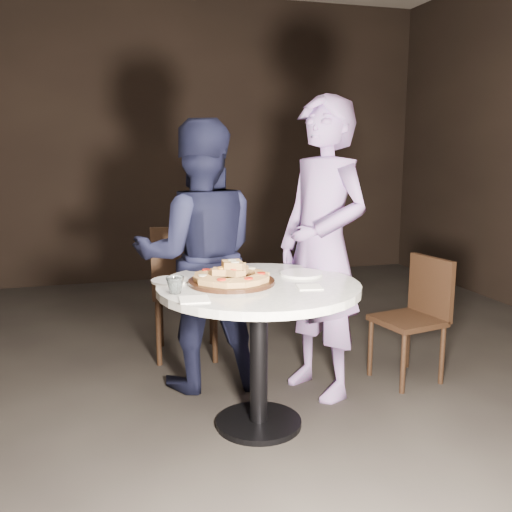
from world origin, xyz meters
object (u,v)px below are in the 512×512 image
(serving_board, at_px, (231,282))
(focaccia_pile, at_px, (232,274))
(chair_far, at_px, (186,283))
(diner_teal, at_px, (322,249))
(water_glass, at_px, (175,285))
(chair_right, at_px, (418,310))
(diner_navy, at_px, (199,256))
(table, at_px, (259,311))

(serving_board, height_order, focaccia_pile, focaccia_pile)
(focaccia_pile, bearing_deg, chair_far, 93.89)
(diner_teal, bearing_deg, water_glass, -86.75)
(serving_board, bearing_deg, chair_right, 13.60)
(serving_board, xyz_separation_m, diner_navy, (-0.05, 0.58, 0.02))
(water_glass, relative_size, diner_navy, 0.05)
(focaccia_pile, height_order, chair_right, focaccia_pile)
(water_glass, bearing_deg, chair_right, 15.14)
(water_glass, distance_m, chair_far, 1.19)
(focaccia_pile, distance_m, diner_teal, 0.67)
(diner_navy, bearing_deg, serving_board, 100.78)
(focaccia_pile, height_order, diner_teal, diner_teal)
(focaccia_pile, height_order, chair_far, chair_far)
(serving_board, relative_size, water_glass, 5.05)
(chair_right, bearing_deg, diner_navy, -112.84)
(serving_board, relative_size, diner_navy, 0.27)
(focaccia_pile, height_order, diner_navy, diner_navy)
(focaccia_pile, xyz_separation_m, diner_navy, (-0.05, 0.59, -0.01))
(table, height_order, chair_right, chair_right)
(table, bearing_deg, water_glass, -169.10)
(table, relative_size, chair_right, 1.53)
(serving_board, distance_m, chair_right, 1.34)
(serving_board, relative_size, focaccia_pile, 1.12)
(focaccia_pile, relative_size, water_glass, 4.51)
(water_glass, relative_size, chair_right, 0.11)
(chair_right, height_order, diner_navy, diner_navy)
(serving_board, distance_m, focaccia_pile, 0.04)
(serving_board, relative_size, diner_teal, 0.25)
(focaccia_pile, relative_size, diner_teal, 0.22)
(table, height_order, diner_navy, diner_navy)
(focaccia_pile, xyz_separation_m, diner_teal, (0.61, 0.29, 0.05))
(chair_right, bearing_deg, water_glass, -85.65)
(focaccia_pile, height_order, water_glass, focaccia_pile)
(chair_far, distance_m, diner_navy, 0.51)
(focaccia_pile, xyz_separation_m, water_glass, (-0.30, -0.12, -0.01))
(chair_far, bearing_deg, focaccia_pile, 102.68)
(focaccia_pile, distance_m, water_glass, 0.32)
(serving_board, distance_m, chair_far, 1.05)
(table, bearing_deg, chair_right, 16.72)
(water_glass, bearing_deg, diner_navy, 70.87)
(diner_teal, bearing_deg, chair_right, 70.37)
(water_glass, relative_size, diner_teal, 0.05)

